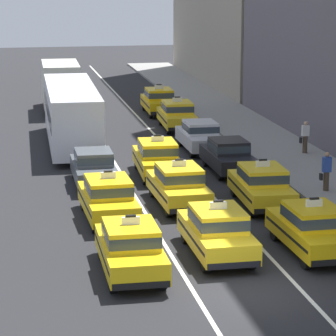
# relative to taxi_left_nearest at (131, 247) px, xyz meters

# --- Properties ---
(ground_plane) EXTENTS (160.00, 160.00, 0.00)m
(ground_plane) POSITION_rel_taxi_left_nearest_xyz_m (3.20, -2.16, -0.88)
(ground_plane) COLOR #232326
(lane_stripe_left_center) EXTENTS (0.14, 80.00, 0.01)m
(lane_stripe_left_center) POSITION_rel_taxi_left_nearest_xyz_m (1.60, 17.84, -0.87)
(lane_stripe_left_center) COLOR silver
(lane_stripe_left_center) RESTS_ON ground
(lane_stripe_center_right) EXTENTS (0.14, 80.00, 0.01)m
(lane_stripe_center_right) POSITION_rel_taxi_left_nearest_xyz_m (4.80, 17.84, -0.87)
(lane_stripe_center_right) COLOR silver
(lane_stripe_center_right) RESTS_ON ground
(sidewalk_curb) EXTENTS (4.00, 90.00, 0.15)m
(sidewalk_curb) POSITION_rel_taxi_left_nearest_xyz_m (10.40, 12.84, -0.80)
(sidewalk_curb) COLOR gray
(sidewalk_curb) RESTS_ON ground
(taxi_left_nearest) EXTENTS (1.86, 4.58, 1.96)m
(taxi_left_nearest) POSITION_rel_taxi_left_nearest_xyz_m (0.00, 0.00, 0.00)
(taxi_left_nearest) COLOR black
(taxi_left_nearest) RESTS_ON ground
(taxi_left_second) EXTENTS (1.92, 4.60, 1.96)m
(taxi_left_second) POSITION_rel_taxi_left_nearest_xyz_m (0.06, 6.10, 0.00)
(taxi_left_second) COLOR black
(taxi_left_second) RESTS_ON ground
(sedan_left_third) EXTENTS (1.80, 4.32, 1.58)m
(sedan_left_third) POSITION_rel_taxi_left_nearest_xyz_m (0.11, 11.58, -0.03)
(sedan_left_third) COLOR black
(sedan_left_third) RESTS_ON ground
(bus_left_fourth) EXTENTS (2.81, 11.26, 3.22)m
(bus_left_fourth) POSITION_rel_taxi_left_nearest_xyz_m (-0.09, 20.34, 0.94)
(bus_left_fourth) COLOR black
(bus_left_fourth) RESTS_ON ground
(box_truck_left_fifth) EXTENTS (2.45, 7.02, 3.27)m
(box_truck_left_fifth) POSITION_rel_taxi_left_nearest_xyz_m (0.16, 31.87, 0.90)
(box_truck_left_fifth) COLOR black
(box_truck_left_fifth) RESTS_ON ground
(taxi_center_nearest) EXTENTS (1.83, 4.56, 1.96)m
(taxi_center_nearest) POSITION_rel_taxi_left_nearest_xyz_m (3.10, 1.20, 0.00)
(taxi_center_nearest) COLOR black
(taxi_center_nearest) RESTS_ON ground
(taxi_center_second) EXTENTS (1.91, 4.60, 1.96)m
(taxi_center_second) POSITION_rel_taxi_left_nearest_xyz_m (3.10, 7.57, 0.00)
(taxi_center_second) COLOR black
(taxi_center_second) RESTS_ON ground
(taxi_center_third) EXTENTS (2.00, 4.63, 1.96)m
(taxi_center_third) POSITION_rel_taxi_left_nearest_xyz_m (3.16, 12.71, 0.00)
(taxi_center_third) COLOR black
(taxi_center_third) RESTS_ON ground
(taxi_right_nearest) EXTENTS (1.89, 4.59, 1.96)m
(taxi_right_nearest) POSITION_rel_taxi_left_nearest_xyz_m (6.31, 0.89, 0.00)
(taxi_right_nearest) COLOR black
(taxi_right_nearest) RESTS_ON ground
(taxi_right_second) EXTENTS (1.98, 4.62, 1.96)m
(taxi_right_second) POSITION_rel_taxi_left_nearest_xyz_m (6.36, 6.90, 0.00)
(taxi_right_second) COLOR black
(taxi_right_second) RESTS_ON ground
(sedan_right_third) EXTENTS (1.79, 4.31, 1.58)m
(sedan_right_third) POSITION_rel_taxi_left_nearest_xyz_m (6.54, 12.82, -0.03)
(sedan_right_third) COLOR black
(sedan_right_third) RESTS_ON ground
(sedan_right_fourth) EXTENTS (1.77, 4.31, 1.58)m
(sedan_right_fourth) POSITION_rel_taxi_left_nearest_xyz_m (6.32, 17.74, -0.03)
(sedan_right_fourth) COLOR black
(sedan_right_fourth) RESTS_ON ground
(taxi_right_fifth) EXTENTS (1.99, 4.63, 1.96)m
(taxi_right_fifth) POSITION_rel_taxi_left_nearest_xyz_m (6.39, 24.04, 0.00)
(taxi_right_fifth) COLOR black
(taxi_right_fifth) RESTS_ON ground
(taxi_right_sixth) EXTENTS (1.94, 4.61, 1.96)m
(taxi_right_sixth) POSITION_rel_taxi_left_nearest_xyz_m (6.31, 29.56, 0.00)
(taxi_right_sixth) COLOR black
(taxi_right_sixth) RESTS_ON ground
(pedestrian_near_crosswalk) EXTENTS (0.47, 0.24, 1.67)m
(pedestrian_near_crosswalk) POSITION_rel_taxi_left_nearest_xyz_m (9.60, 8.21, 0.10)
(pedestrian_near_crosswalk) COLOR #473828
(pedestrian_near_crosswalk) RESTS_ON sidewalk_curb
(pedestrian_mid_block) EXTENTS (0.47, 0.24, 1.62)m
(pedestrian_mid_block) POSITION_rel_taxi_left_nearest_xyz_m (11.30, 15.67, 0.08)
(pedestrian_mid_block) COLOR #473828
(pedestrian_mid_block) RESTS_ON sidewalk_curb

